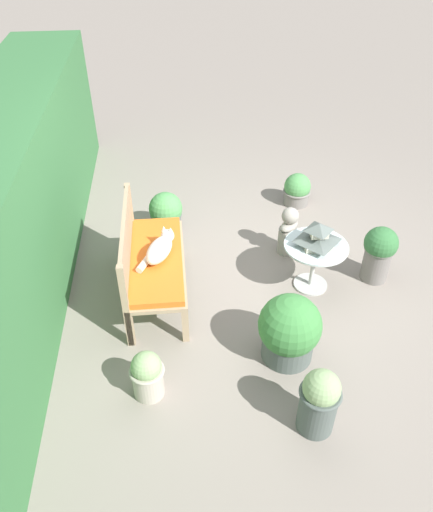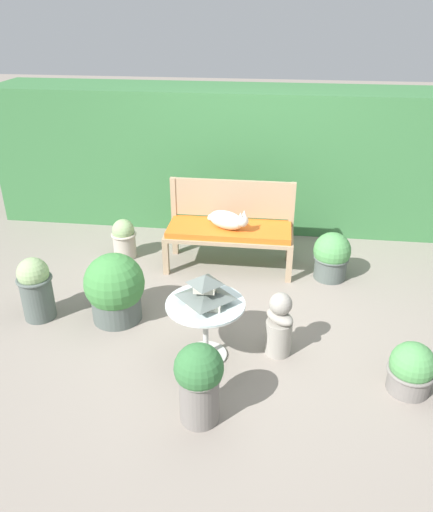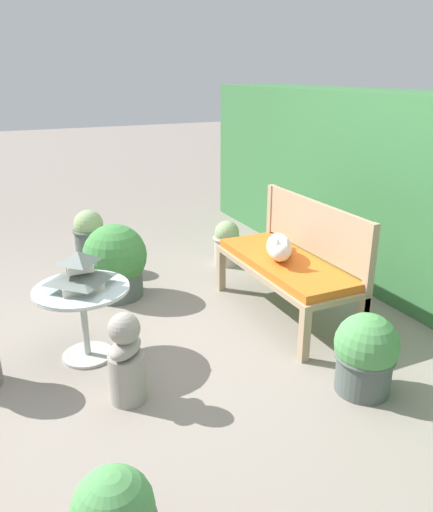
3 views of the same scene
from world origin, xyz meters
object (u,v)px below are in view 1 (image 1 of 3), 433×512
at_px(garden_bench, 156,262).
at_px(potted_plant_bench_right, 297,190).
at_px(cat, 160,249).
at_px(potted_plant_hedge_corner, 147,374).
at_px(pagoda_birdhouse, 318,236).
at_px(garden_bust, 289,232).
at_px(potted_plant_bench_left, 289,330).
at_px(potted_plant_patio_mid, 379,252).
at_px(patio_table, 315,254).
at_px(potted_plant_table_far, 166,213).
at_px(potted_plant_table_near, 319,401).

xyz_separation_m(garden_bench, potted_plant_bench_right, (1.52, -1.73, -0.21)).
distance_m(cat, potted_plant_hedge_corner, 1.23).
height_order(pagoda_birdhouse, garden_bust, pagoda_birdhouse).
bearing_deg(potted_plant_bench_left, potted_plant_patio_mid, -49.82).
relative_size(patio_table, garden_bust, 1.11).
xyz_separation_m(potted_plant_table_far, potted_plant_table_near, (-2.67, -1.07, 0.06)).
bearing_deg(potted_plant_table_far, garden_bust, -111.28).
relative_size(patio_table, potted_plant_table_near, 1.04).
bearing_deg(potted_plant_hedge_corner, pagoda_birdhouse, -54.39).
distance_m(potted_plant_table_far, potted_plant_bench_left, 2.21).
height_order(cat, potted_plant_hedge_corner, cat).
bearing_deg(patio_table, potted_plant_bench_left, 153.79).
xyz_separation_m(pagoda_birdhouse, potted_plant_bench_right, (1.55, -0.19, -0.43)).
bearing_deg(potted_plant_bench_right, cat, 132.35).
distance_m(potted_plant_hedge_corner, potted_plant_bench_left, 1.22).
distance_m(garden_bench, pagoda_birdhouse, 1.55).
relative_size(cat, potted_plant_bench_right, 1.12).
bearing_deg(garden_bust, patio_table, -124.55).
height_order(pagoda_birdhouse, potted_plant_table_near, pagoda_birdhouse).
distance_m(garden_bust, potted_plant_bench_left, 1.49).
distance_m(garden_bench, potted_plant_table_near, 1.99).
relative_size(garden_bench, potted_plant_bench_right, 3.30).
relative_size(potted_plant_hedge_corner, potted_plant_table_near, 0.75).
relative_size(garden_bench, patio_table, 2.15).
xyz_separation_m(garden_bench, garden_bust, (0.55, -1.41, -0.14)).
distance_m(cat, potted_plant_table_near, 1.97).
relative_size(pagoda_birdhouse, potted_plant_patio_mid, 0.58).
distance_m(pagoda_birdhouse, potted_plant_bench_right, 1.62).
relative_size(garden_bust, potted_plant_hedge_corner, 1.25).
bearing_deg(pagoda_birdhouse, potted_plant_hedge_corner, 125.61).
bearing_deg(potted_plant_table_far, patio_table, -127.18).
xyz_separation_m(potted_plant_table_near, potted_plant_patio_mid, (1.64, -1.04, 0.03)).
xyz_separation_m(garden_bust, potted_plant_bench_right, (0.97, -0.32, -0.07)).
xyz_separation_m(potted_plant_hedge_corner, potted_plant_table_near, (-0.42, -1.26, 0.08)).
xyz_separation_m(garden_bench, potted_plant_patio_mid, (0.03, -2.21, -0.07)).
distance_m(potted_plant_table_far, potted_plant_table_near, 2.88).
xyz_separation_m(cat, potted_plant_table_near, (-1.59, -1.13, -0.26)).
relative_size(garden_bust, potted_plant_bench_left, 0.88).
distance_m(cat, pagoda_birdhouse, 1.49).
distance_m(potted_plant_table_far, potted_plant_bench_right, 1.69).
relative_size(potted_plant_hedge_corner, potted_plant_table_far, 0.89).
bearing_deg(cat, pagoda_birdhouse, -64.47).
distance_m(garden_bust, potted_plant_table_near, 2.18).
distance_m(potted_plant_hedge_corner, potted_plant_bench_right, 3.26).
bearing_deg(potted_plant_table_far, garden_bench, 174.47).
height_order(potted_plant_table_near, potted_plant_bench_left, potted_plant_bench_left).
height_order(garden_bench, potted_plant_table_far, potted_plant_table_far).
bearing_deg(garden_bench, cat, -105.05).
bearing_deg(potted_plant_patio_mid, pagoda_birdhouse, 94.82).
height_order(potted_plant_bench_right, potted_plant_bench_left, potted_plant_bench_left).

